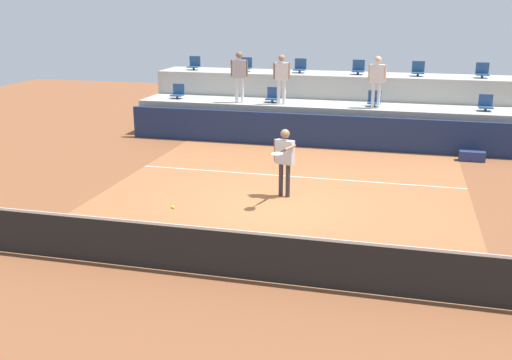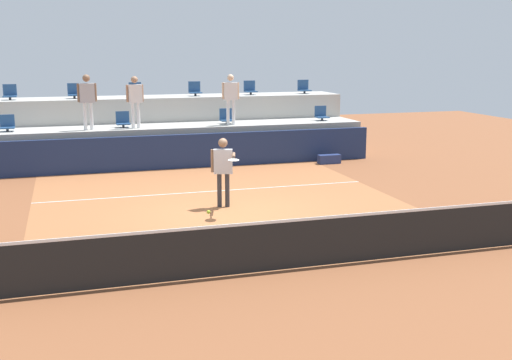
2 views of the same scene
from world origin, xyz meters
name	(u,v)px [view 2 (image 2 of 2)]	position (x,y,z in m)	size (l,w,h in m)	color
ground_plane	(229,214)	(0.00, 0.00, 0.00)	(40.00, 40.00, 0.00)	brown
court_inner_paint	(219,204)	(0.00, 1.00, 0.00)	(9.00, 10.00, 0.01)	#A36038
court_service_line	(207,192)	(0.00, 2.40, 0.01)	(9.00, 0.06, 0.00)	silver
tennis_net	(287,243)	(0.00, -4.00, 0.50)	(10.48, 0.08, 1.07)	black
sponsor_backboard	(183,151)	(0.00, 6.00, 0.55)	(13.00, 0.16, 1.10)	navy
seating_tier_lower	(176,143)	(0.00, 7.30, 0.62)	(13.00, 1.80, 1.25)	#ADAAA3
seating_tier_upper	(167,125)	(0.00, 9.10, 1.05)	(13.00, 1.80, 2.10)	#ADAAA3
stadium_chair_lower_far_left	(7,124)	(-5.31, 7.23, 1.46)	(0.44, 0.40, 0.52)	#2D2D33
stadium_chair_lower_left	(123,121)	(-1.74, 7.23, 1.46)	(0.44, 0.40, 0.52)	#2D2D33
stadium_chair_lower_right	(226,117)	(1.78, 7.23, 1.46)	(0.44, 0.40, 0.52)	#2D2D33
stadium_chair_lower_far_right	(321,114)	(5.33, 7.23, 1.46)	(0.44, 0.40, 0.52)	#2D2D33
stadium_chair_upper_far_left	(10,93)	(-5.30, 9.03, 2.31)	(0.44, 0.40, 0.52)	#2D2D33
stadium_chair_upper_left	(74,92)	(-3.21, 9.03, 2.31)	(0.44, 0.40, 0.52)	#2D2D33
stadium_chair_upper_mid_left	(135,91)	(-1.10, 9.03, 2.31)	(0.44, 0.40, 0.52)	#2D2D33
stadium_chair_upper_mid_right	(195,90)	(1.05, 9.03, 2.31)	(0.44, 0.40, 0.52)	#2D2D33
stadium_chair_upper_right	(250,89)	(3.17, 9.03, 2.31)	(0.44, 0.40, 0.52)	#2D2D33
stadium_chair_upper_far_right	(304,88)	(5.33, 9.03, 2.31)	(0.44, 0.40, 0.52)	#2D2D33
tennis_player	(223,165)	(0.03, 0.63, 1.04)	(0.58, 1.28, 1.70)	#2D2D33
spectator_leaning_on_rail	(87,96)	(-2.85, 6.85, 2.32)	(0.61, 0.25, 1.75)	white
spectator_in_grey	(135,97)	(-1.36, 6.85, 2.26)	(0.59, 0.28, 1.68)	white
spectator_in_white	(231,94)	(1.84, 6.85, 2.28)	(0.60, 0.25, 1.70)	white
tennis_ball	(209,212)	(-1.24, -3.39, 0.99)	(0.07, 0.07, 0.07)	#CCE033
equipment_bag	(329,159)	(4.87, 5.39, 0.15)	(0.76, 0.28, 0.30)	navy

